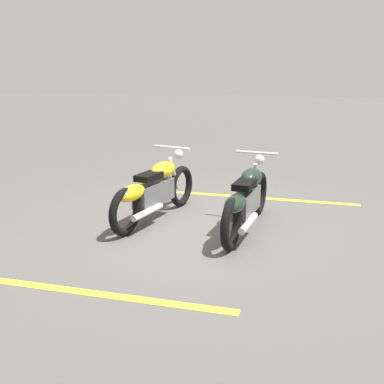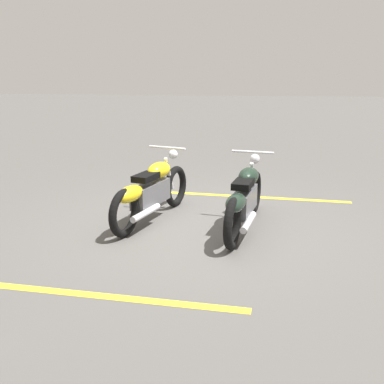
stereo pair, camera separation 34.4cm
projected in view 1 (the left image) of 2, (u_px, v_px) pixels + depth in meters
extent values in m
plane|color=#514F4C|center=(199.00, 225.00, 6.74)|extent=(60.00, 60.00, 0.00)
torus|color=black|center=(181.00, 186.00, 7.59)|extent=(0.67, 0.30, 0.67)
torus|color=black|center=(125.00, 212.00, 6.26)|extent=(0.67, 0.30, 0.67)
cube|color=#59595E|center=(154.00, 193.00, 6.86)|extent=(0.87, 0.45, 0.32)
ellipsoid|color=yellow|center=(163.00, 170.00, 7.01)|extent=(0.58, 0.42, 0.24)
ellipsoid|color=yellow|center=(132.00, 193.00, 6.34)|extent=(0.61, 0.39, 0.22)
cube|color=black|center=(149.00, 176.00, 6.68)|extent=(0.49, 0.36, 0.09)
cylinder|color=silver|center=(174.00, 173.00, 7.33)|extent=(0.27, 0.13, 0.56)
cylinder|color=silver|center=(172.00, 147.00, 7.17)|extent=(0.21, 0.60, 0.04)
sphere|color=silver|center=(178.00, 154.00, 7.38)|extent=(0.15, 0.15, 0.15)
cylinder|color=silver|center=(147.00, 212.00, 6.50)|extent=(0.70, 0.29, 0.09)
torus|color=black|center=(259.00, 193.00, 7.17)|extent=(0.68, 0.23, 0.67)
torus|color=black|center=(231.00, 224.00, 5.77)|extent=(0.68, 0.23, 0.67)
cube|color=#59595E|center=(246.00, 202.00, 6.40)|extent=(0.87, 0.36, 0.32)
ellipsoid|color=black|center=(251.00, 177.00, 6.57)|extent=(0.56, 0.37, 0.24)
ellipsoid|color=black|center=(235.00, 204.00, 5.85)|extent=(0.59, 0.33, 0.22)
cube|color=black|center=(244.00, 185.00, 6.21)|extent=(0.48, 0.31, 0.09)
cylinder|color=silver|center=(256.00, 180.00, 6.90)|extent=(0.27, 0.10, 0.56)
cylinder|color=silver|center=(257.00, 153.00, 6.74)|extent=(0.14, 0.62, 0.04)
sphere|color=silver|center=(259.00, 160.00, 6.96)|extent=(0.15, 0.15, 0.15)
cylinder|color=silver|center=(248.00, 223.00, 6.04)|extent=(0.70, 0.21, 0.09)
cube|color=yellow|center=(264.00, 198.00, 8.10)|extent=(0.36, 3.20, 0.01)
cube|color=yellow|center=(85.00, 292.00, 4.75)|extent=(0.36, 3.20, 0.01)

